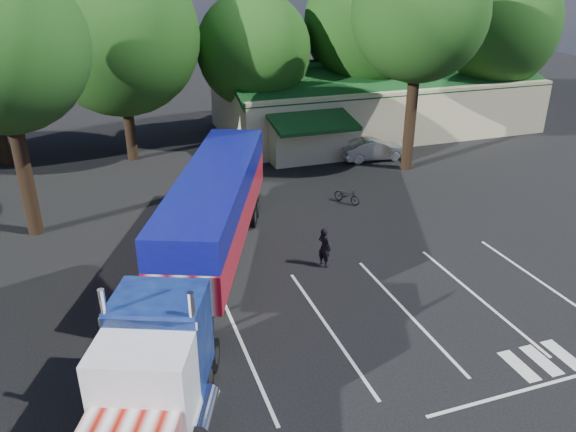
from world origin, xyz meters
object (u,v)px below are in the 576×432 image
object	(u,v)px
woman	(324,247)
bicycle	(347,195)
semi_truck	(204,237)
silver_sedan	(374,149)

from	to	relation	value
woman	bicycle	size ratio (longest dim) A/B	1.09
semi_truck	woman	size ratio (longest dim) A/B	11.10
semi_truck	silver_sedan	bearing A→B (deg)	65.32
woman	bicycle	distance (m)	7.32
bicycle	semi_truck	bearing A→B (deg)	-174.26
woman	silver_sedan	world-z (taller)	woman
woman	silver_sedan	xyz separation A→B (m)	(8.68, 12.45, -0.19)
bicycle	silver_sedan	bearing A→B (deg)	22.46
woman	silver_sedan	bearing A→B (deg)	-59.01
semi_truck	silver_sedan	world-z (taller)	semi_truck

